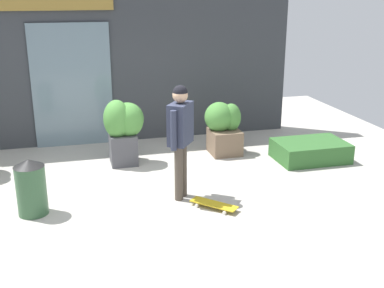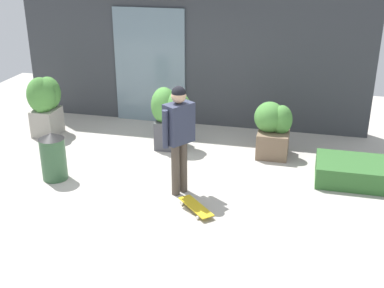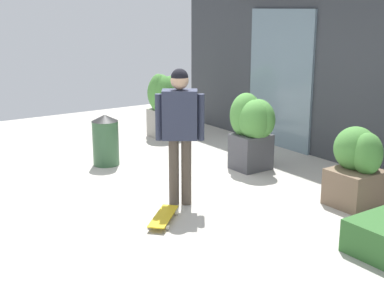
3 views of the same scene
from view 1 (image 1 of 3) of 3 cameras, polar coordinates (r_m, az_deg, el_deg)
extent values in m
plane|color=#B2ADA3|center=(7.57, -6.27, -6.08)|extent=(12.00, 12.00, 0.00)
cube|color=#383A3F|center=(10.01, -9.24, 10.22)|extent=(7.45, 0.25, 3.52)
cube|color=slate|center=(9.91, -14.09, 6.74)|extent=(1.56, 0.06, 2.46)
cube|color=olive|center=(9.72, -15.96, 16.12)|extent=(2.15, 0.05, 0.36)
cylinder|color=#4C4238|center=(7.35, -1.12, -3.03)|extent=(0.13, 0.13, 0.88)
cylinder|color=#4C4238|center=(7.21, -1.59, -3.46)|extent=(0.13, 0.13, 0.88)
cube|color=#2D3347|center=(7.04, -1.39, 2.44)|extent=(0.46, 0.51, 0.62)
cylinder|color=#2D3347|center=(7.29, -0.62, 2.70)|extent=(0.09, 0.09, 0.59)
cylinder|color=#2D3347|center=(6.82, -2.22, 1.60)|extent=(0.09, 0.09, 0.59)
sphere|color=tan|center=(6.94, -1.42, 5.85)|extent=(0.23, 0.23, 0.23)
sphere|color=black|center=(6.93, -1.42, 6.17)|extent=(0.21, 0.21, 0.21)
cube|color=gold|center=(7.08, 2.63, -7.15)|extent=(0.65, 0.66, 0.02)
cylinder|color=silver|center=(7.09, 4.71, -7.52)|extent=(0.06, 0.06, 0.05)
cylinder|color=silver|center=(6.91, 3.86, -8.20)|extent=(0.06, 0.06, 0.05)
cylinder|color=silver|center=(7.29, 1.45, -6.72)|extent=(0.06, 0.06, 0.05)
cylinder|color=silver|center=(7.12, 0.54, -7.36)|extent=(0.06, 0.06, 0.05)
cube|color=brown|center=(9.34, 3.91, 0.28)|extent=(0.57, 0.61, 0.47)
ellipsoid|color=#4C8C3D|center=(9.28, 4.66, 3.17)|extent=(0.39, 0.36, 0.55)
ellipsoid|color=#4C8C3D|center=(9.26, 3.25, 3.24)|extent=(0.57, 0.55, 0.58)
cube|color=#47474C|center=(8.88, -8.19, -0.54)|extent=(0.48, 0.55, 0.56)
ellipsoid|color=#4C8C3D|center=(8.66, -8.94, 2.95)|extent=(0.48, 0.52, 0.70)
ellipsoid|color=#4C8C3D|center=(8.70, -7.57, 2.82)|extent=(0.54, 0.50, 0.61)
ellipsoid|color=#4C8C3D|center=(8.78, -7.70, 2.97)|extent=(0.60, 0.41, 0.61)
cylinder|color=#335938|center=(7.16, -18.59, -5.26)|extent=(0.42, 0.42, 0.72)
cone|color=black|center=(7.02, -18.92, -2.15)|extent=(0.43, 0.43, 0.11)
cube|color=#33662D|center=(9.26, 13.91, -0.78)|extent=(1.30, 0.90, 0.36)
camera|label=2|loc=(3.45, 81.83, 14.61)|focal=46.07mm
camera|label=3|loc=(7.66, 52.33, 6.71)|focal=49.80mm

